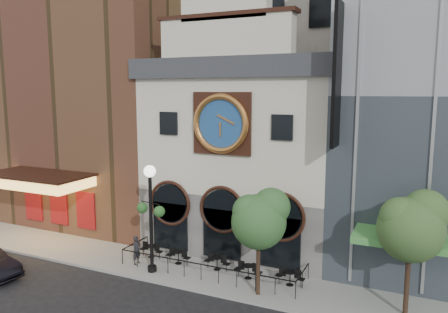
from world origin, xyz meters
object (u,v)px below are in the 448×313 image
at_px(bistro_2, 217,262).
at_px(bistro_4, 290,277).
at_px(tree_left, 260,217).
at_px(bistro_1, 178,256).
at_px(pedestrian, 137,250).
at_px(lamppost, 151,207).
at_px(tree_right, 412,224).
at_px(bistro_0, 151,250).
at_px(bistro_3, 248,270).

xyz_separation_m(bistro_2, bistro_4, (4.41, -0.22, 0.00)).
bearing_deg(bistro_4, tree_left, -124.58).
bearing_deg(bistro_1, bistro_4, -0.53).
relative_size(pedestrian, lamppost, 0.28).
xyz_separation_m(tree_left, tree_right, (6.92, 0.91, 0.29)).
bearing_deg(bistro_4, bistro_2, 177.19).
xyz_separation_m(bistro_1, tree_right, (12.69, -0.80, 3.88)).
bearing_deg(lamppost, bistro_4, 22.98).
distance_m(bistro_4, pedestrian, 9.20).
xyz_separation_m(bistro_0, lamppost, (1.27, -1.79, 3.36)).
bearing_deg(bistro_2, tree_left, -29.74).
height_order(bistro_1, pedestrian, pedestrian).
bearing_deg(tree_left, tree_right, 7.51).
bearing_deg(bistro_1, bistro_3, -2.57).
height_order(bistro_0, tree_right, tree_right).
xyz_separation_m(bistro_3, tree_right, (8.11, -0.60, 3.88)).
height_order(bistro_3, tree_left, tree_left).
relative_size(bistro_0, bistro_2, 1.00).
height_order(bistro_4, tree_right, tree_right).
height_order(bistro_0, lamppost, lamppost).
height_order(bistro_0, bistro_2, same).
xyz_separation_m(bistro_3, lamppost, (-5.36, -1.42, 3.36)).
xyz_separation_m(bistro_1, pedestrian, (-2.22, -1.08, 0.39)).
bearing_deg(bistro_0, bistro_4, -1.43).
distance_m(bistro_2, lamppost, 5.02).
distance_m(bistro_1, tree_left, 7.01).
xyz_separation_m(bistro_1, bistro_4, (6.91, -0.06, 0.00)).
relative_size(bistro_1, bistro_3, 1.00).
xyz_separation_m(bistro_4, pedestrian, (-9.13, -1.02, 0.39)).
height_order(lamppost, tree_right, lamppost).
bearing_deg(tree_right, bistro_1, 176.37).
relative_size(bistro_3, lamppost, 0.26).
relative_size(bistro_1, pedestrian, 0.92).
relative_size(bistro_0, bistro_3, 1.00).
bearing_deg(bistro_3, bistro_0, 176.84).
distance_m(bistro_2, tree_right, 10.94).
distance_m(bistro_1, lamppost, 3.82).
bearing_deg(bistro_0, tree_right, -3.74).
bearing_deg(lamppost, bistro_1, 76.11).
bearing_deg(pedestrian, bistro_1, -58.00).
relative_size(bistro_0, lamppost, 0.26).
relative_size(bistro_2, lamppost, 0.26).
relative_size(pedestrian, tree_right, 0.29).
relative_size(bistro_3, bistro_4, 1.00).
xyz_separation_m(bistro_2, tree_left, (3.27, -1.87, 3.58)).
relative_size(bistro_2, bistro_4, 1.00).
xyz_separation_m(bistro_0, bistro_2, (4.55, -0.01, 0.00)).
height_order(bistro_4, pedestrian, pedestrian).
xyz_separation_m(bistro_2, lamppost, (-3.28, -1.78, 3.36)).
relative_size(bistro_4, pedestrian, 0.92).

